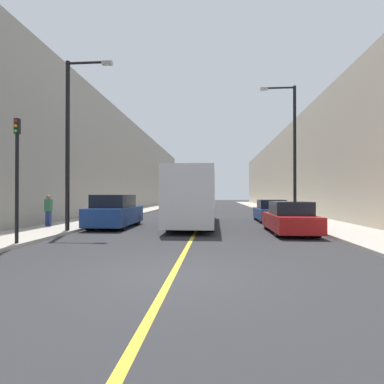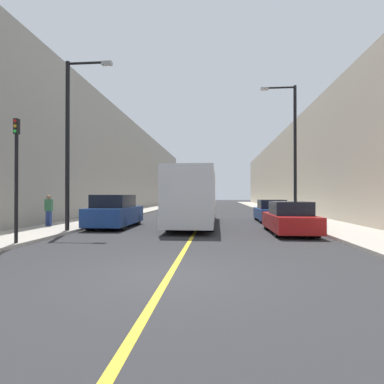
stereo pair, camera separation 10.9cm
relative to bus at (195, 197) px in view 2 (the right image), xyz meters
The scene contains 14 objects.
ground_plane 11.71m from the bus, 88.56° to the right, with size 200.00×200.00×0.00m, color #2D2D30.
sidewalk_left 19.83m from the bus, 111.23° to the left, with size 3.20×72.00×0.13m, color #B2AA9E.
sidewalk_right 20.05m from the bus, 67.21° to the left, with size 3.20×72.00×0.13m, color #B2AA9E.
building_row_left 21.64m from the bus, 120.28° to the left, with size 4.00×72.00×10.74m, color gray.
building_row_right 21.85m from the bus, 58.39° to the left, with size 4.00×72.00×9.60m, color beige.
road_center_line 18.50m from the bus, 89.09° to the left, with size 0.16×72.00×0.01m, color gold.
bus is the anchor object (origin of this frame).
parked_suv_left 4.87m from the bus, 156.16° to the right, with size 2.05×4.68×1.85m.
car_right_near 6.22m from the bus, 38.37° to the right, with size 1.89×4.55×1.53m.
car_right_mid 5.73m from the bus, 26.17° to the left, with size 1.88×4.27×1.51m.
street_lamp_left 7.84m from the bus, 141.73° to the right, with size 2.31×0.24×8.19m.
street_lamp_right 7.27m from the bus, 13.80° to the left, with size 2.31×0.24×8.84m.
traffic_light 10.14m from the bus, 124.71° to the right, with size 0.16×0.18×4.43m.
pedestrian 8.34m from the bus, 161.32° to the right, with size 0.38×0.24×1.71m.
Camera 2 is at (1.10, -6.82, 1.85)m, focal length 28.00 mm.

